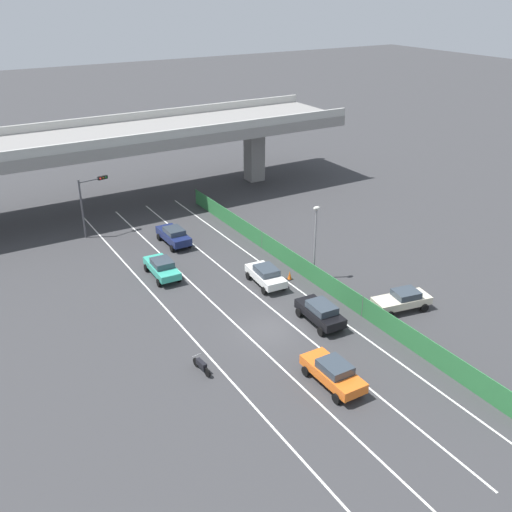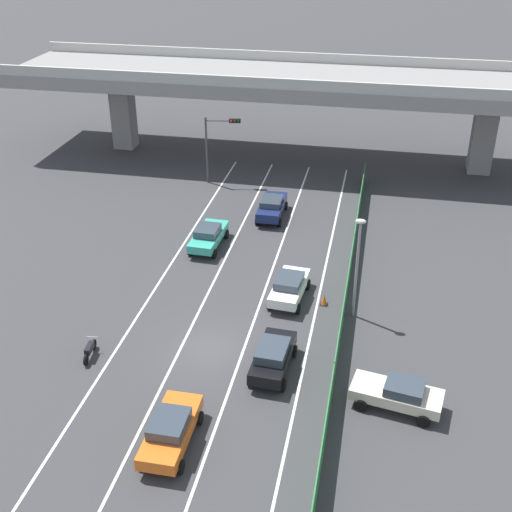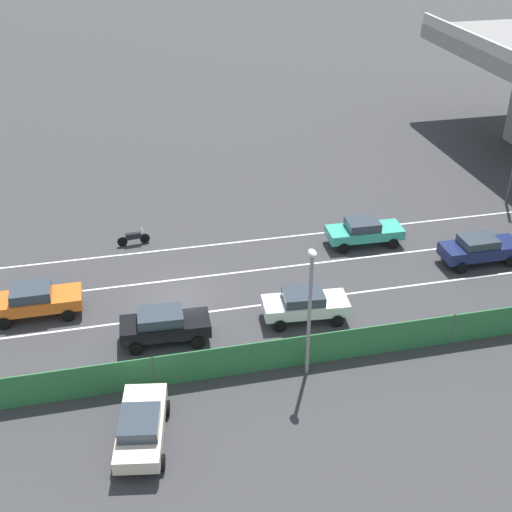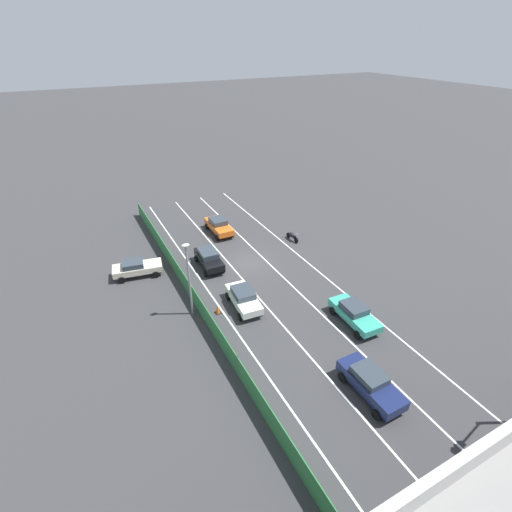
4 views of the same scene
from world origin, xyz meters
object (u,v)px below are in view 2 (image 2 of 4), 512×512
Objects in this scene: car_hatchback_white at (289,286)px; street_lamp at (358,258)px; motorcycle at (90,350)px; traffic_light at (217,138)px; traffic_cone at (324,300)px; car_taxi_teal at (208,236)px; car_taxi_orange at (171,430)px; car_sedan_black at (273,356)px; parked_sedan_cream at (398,393)px; car_sedan_navy at (272,206)px.

street_lamp reaches higher than car_hatchback_white.
street_lamp is (13.60, 6.79, 3.45)m from motorcycle.
traffic_cone is at bearing -57.69° from traffic_light.
motorcycle is at bearing -102.42° from car_taxi_teal.
traffic_cone is (5.51, 12.92, -0.56)m from car_taxi_orange.
parked_sedan_cream is (6.40, -1.58, -0.07)m from car_sedan_black.
car_taxi_teal is at bearing 146.46° from traffic_cone.
street_lamp reaches higher than car_taxi_teal.
street_lamp is (12.84, -18.29, -0.13)m from traffic_light.
street_lamp is at bearing 109.34° from parked_sedan_cream.
traffic_cone is (11.03, -17.44, -3.69)m from traffic_light.
car_sedan_black is at bearing -61.49° from car_taxi_teal.
motorcycle is 2.65× the size of traffic_cone.
street_lamp reaches higher than car_sedan_navy.
car_taxi_orange is at bearing -40.08° from motorcycle.
car_hatchback_white is 19.62m from traffic_light.
traffic_light reaches higher than traffic_cone.
traffic_light is 7.86× the size of traffic_cone.
street_lamp reaches higher than traffic_cone.
car_sedan_black reaches higher than motorcycle.
car_sedan_navy is 20.20m from motorcycle.
traffic_light is (-2.21, 11.59, 3.16)m from car_taxi_teal.
street_lamp is at bearing -25.05° from traffic_cone.
motorcycle is 16.27m from parked_sedan_cream.
motorcycle is (-9.61, -7.85, -0.43)m from car_hatchback_white.
car_sedan_black is 0.68× the size of street_lamp.
street_lamp is (-2.65, 7.55, 3.05)m from parked_sedan_cream.
car_taxi_teal is 6.20× the size of traffic_cone.
car_sedan_navy reaches higher than motorcycle.
motorcycle is at bearing -108.73° from car_sedan_navy.
car_taxi_teal is at bearing 118.51° from car_sedan_black.
car_taxi_orange is (-3.56, -6.11, -0.02)m from car_sedan_black.
car_sedan_navy is at bearing 100.41° from car_sedan_black.
motorcycle is 25.34m from traffic_light.
car_hatchback_white reaches higher than parked_sedan_cream.
car_taxi_teal is 12.22m from traffic_light.
traffic_light is (-15.49, 25.83, 3.17)m from parked_sedan_cream.
car_sedan_navy is at bearing 114.78° from traffic_cone.
motorcycle is 0.43× the size of parked_sedan_cream.
car_sedan_black is 7.65m from street_lamp.
car_taxi_orange is 0.99× the size of car_taxi_teal.
car_sedan_navy is 0.79× the size of traffic_light.
traffic_light is at bearing 122.31° from traffic_cone.
traffic_cone is (-4.46, 8.39, -0.51)m from parked_sedan_cream.
traffic_light reaches higher than car_sedan_navy.
car_sedan_black is 9.89m from motorcycle.
street_lamp is at bearing -14.86° from car_hatchback_white.
car_sedan_navy is 12.67m from traffic_cone.
motorcycle is 14.05m from traffic_cone.
motorcycle is 0.34× the size of traffic_light.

